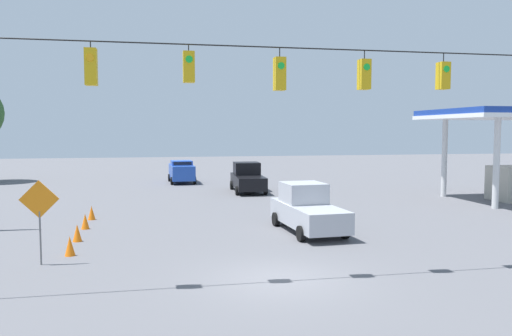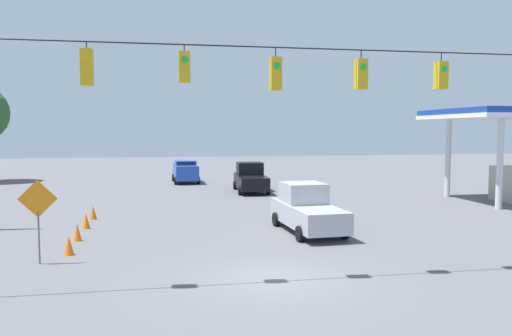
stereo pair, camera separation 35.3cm
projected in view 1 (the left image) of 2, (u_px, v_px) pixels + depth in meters
The scene contains 10 objects.
ground_plane at pixel (280, 279), 15.05m from camera, with size 140.00×140.00×0.00m, color #56565B.
overhead_signal_span at pixel (277, 114), 14.80m from camera, with size 23.45×0.38×7.48m.
pickup_truck_black_oncoming_deep at pixel (248, 178), 36.33m from camera, with size 2.36×5.37×2.12m.
pickup_truck_silver_crossing_near at pixel (307, 210), 22.08m from camera, with size 2.40×5.34×2.12m.
sedan_blue_withflow_deep at pixel (182, 171), 42.53m from camera, with size 2.23×4.47×1.89m.
traffic_cone_nearest at pixel (70, 246), 17.81m from camera, with size 0.37×0.37×0.71m, color orange.
traffic_cone_second at pixel (77, 233), 20.09m from camera, with size 0.37×0.37×0.71m, color orange.
traffic_cone_third at pixel (85, 221), 22.62m from camera, with size 0.37×0.37×0.71m, color orange.
traffic_cone_fourth at pixel (92, 213), 24.98m from camera, with size 0.37×0.37×0.71m, color orange.
work_zone_sign at pixel (39, 206), 16.48m from camera, with size 1.27×0.06×2.84m.
Camera 1 is at (3.63, 14.32, 4.49)m, focal length 35.00 mm.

